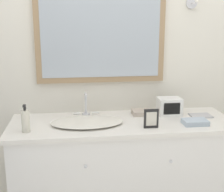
# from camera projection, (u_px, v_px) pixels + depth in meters

# --- Properties ---
(wall_back) EXTENTS (8.00, 0.18, 2.55)m
(wall_back) POSITION_uv_depth(u_px,v_px,m) (116.00, 59.00, 2.56)
(wall_back) COLOR silver
(wall_back) RESTS_ON ground_plane
(vanity_counter) EXTENTS (1.69, 0.59, 0.85)m
(vanity_counter) POSITION_uv_depth(u_px,v_px,m) (122.00, 173.00, 2.45)
(vanity_counter) COLOR white
(vanity_counter) RESTS_ON ground_plane
(sink_basin) EXTENTS (0.53, 0.36, 0.20)m
(sink_basin) POSITION_uv_depth(u_px,v_px,m) (87.00, 121.00, 2.29)
(sink_basin) COLOR silver
(sink_basin) RESTS_ON vanity_counter
(soap_bottle) EXTENTS (0.06, 0.06, 0.20)m
(soap_bottle) POSITION_uv_depth(u_px,v_px,m) (26.00, 121.00, 2.11)
(soap_bottle) COLOR beige
(soap_bottle) RESTS_ON vanity_counter
(appliance_box) EXTENTS (0.18, 0.14, 0.14)m
(appliance_box) POSITION_uv_depth(u_px,v_px,m) (169.00, 106.00, 2.51)
(appliance_box) COLOR white
(appliance_box) RESTS_ON vanity_counter
(picture_frame) EXTENTS (0.10, 0.01, 0.14)m
(picture_frame) POSITION_uv_depth(u_px,v_px,m) (151.00, 119.00, 2.19)
(picture_frame) COLOR black
(picture_frame) RESTS_ON vanity_counter
(hand_towel_near_sink) EXTENTS (0.15, 0.13, 0.04)m
(hand_towel_near_sink) POSITION_uv_depth(u_px,v_px,m) (142.00, 112.00, 2.52)
(hand_towel_near_sink) COLOR #B7A899
(hand_towel_near_sink) RESTS_ON vanity_counter
(hand_towel_far_corner) EXTENTS (0.18, 0.12, 0.04)m
(hand_towel_far_corner) POSITION_uv_depth(u_px,v_px,m) (195.00, 122.00, 2.28)
(hand_towel_far_corner) COLOR #A8B7C6
(hand_towel_far_corner) RESTS_ON vanity_counter
(metal_tray) EXTENTS (0.17, 0.12, 0.01)m
(metal_tray) POSITION_uv_depth(u_px,v_px,m) (201.00, 116.00, 2.48)
(metal_tray) COLOR #ADADB2
(metal_tray) RESTS_ON vanity_counter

